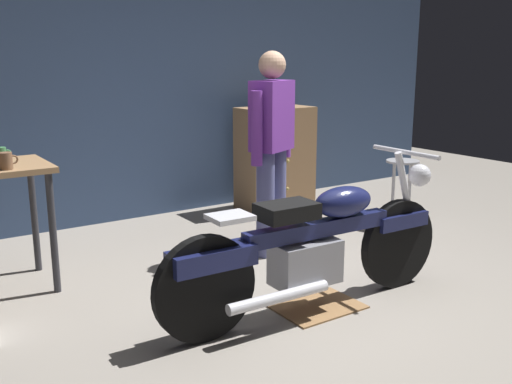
{
  "coord_description": "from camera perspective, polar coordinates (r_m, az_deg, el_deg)",
  "views": [
    {
      "loc": [
        -2.36,
        -2.76,
        1.62
      ],
      "look_at": [
        -0.02,
        0.7,
        0.65
      ],
      "focal_mm": 40.82,
      "sensor_mm": 36.0,
      "label": 1
    }
  ],
  "objects": [
    {
      "name": "drip_tray",
      "position": [
        3.95,
        6.09,
        -11.11
      ],
      "size": [
        0.56,
        0.4,
        0.01
      ],
      "primitive_type": "cube",
      "color": "olive",
      "rests_on": "ground_plane"
    },
    {
      "name": "ground_plane",
      "position": [
        3.97,
        6.04,
        -11.05
      ],
      "size": [
        12.0,
        12.0,
        0.0
      ],
      "primitive_type": "plane",
      "color": "gray"
    },
    {
      "name": "mug_brown_stoneware",
      "position": [
        4.15,
        -23.28,
        2.82
      ],
      "size": [
        0.12,
        0.08,
        0.11
      ],
      "color": "brown",
      "rests_on": "workbench"
    },
    {
      "name": "shop_stool",
      "position": [
        5.87,
        14.12,
        1.67
      ],
      "size": [
        0.32,
        0.32,
        0.64
      ],
      "color": "#B2B2B7",
      "rests_on": "ground_plane"
    },
    {
      "name": "person_standing",
      "position": [
        4.76,
        1.55,
        4.68
      ],
      "size": [
        0.52,
        0.36,
        1.67
      ],
      "rotation": [
        0.0,
        0.0,
        3.58
      ],
      "color": "#54588C",
      "rests_on": "ground_plane"
    },
    {
      "name": "back_wall",
      "position": [
        6.04,
        -11.29,
        12.17
      ],
      "size": [
        8.0,
        0.12,
        3.1
      ],
      "primitive_type": "cube",
      "color": "#384C70",
      "rests_on": "ground_plane"
    },
    {
      "name": "wooden_dresser",
      "position": [
        6.34,
        1.88,
        3.35
      ],
      "size": [
        0.8,
        0.47,
        1.1
      ],
      "color": "#99724C",
      "rests_on": "ground_plane"
    },
    {
      "name": "mug_green_speckled",
      "position": [
        4.44,
        -23.67,
        3.36
      ],
      "size": [
        0.11,
        0.07,
        0.11
      ],
      "color": "#3D7F4C",
      "rests_on": "workbench"
    },
    {
      "name": "motorcycle",
      "position": [
        3.76,
        5.75,
        -5.12
      ],
      "size": [
        2.19,
        0.6,
        1.0
      ],
      "rotation": [
        0.0,
        0.0,
        -0.03
      ],
      "color": "black",
      "rests_on": "ground_plane"
    }
  ]
}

